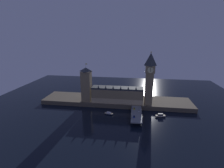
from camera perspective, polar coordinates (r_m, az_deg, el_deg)
ground_plane at (r=213.79m, az=0.22°, el=-10.64°), size 400.00×400.00×0.00m
embankment at (r=247.76m, az=1.45°, el=-5.96°), size 220.00×42.00×6.22m
parliament_hall at (r=232.75m, az=1.89°, el=-3.76°), size 72.96×16.49×26.19m
clock_tower at (r=222.69m, az=13.07°, el=2.29°), size 12.38×12.49×72.53m
victoria_tower at (r=236.80m, az=-8.97°, el=-0.10°), size 13.59×13.59×55.18m
bridge at (r=205.89m, az=8.58°, el=-10.61°), size 13.16×46.00×6.13m
car_northbound_lead at (r=215.93m, az=7.82°, el=-8.52°), size 1.92×4.72×1.37m
car_northbound_trail at (r=195.33m, az=7.76°, el=-11.30°), size 2.09×4.78×1.46m
car_southbound_trail at (r=210.99m, az=9.40°, el=-9.20°), size 1.84×4.44×1.45m
pedestrian_near_rail at (r=193.30m, az=6.88°, el=-11.53°), size 0.38×0.38×1.58m
pedestrian_mid_walk at (r=202.66m, az=10.28°, el=-10.26°), size 0.38×0.38×1.84m
pedestrian_far_rail at (r=216.01m, az=7.05°, el=-8.40°), size 0.38×0.38×1.73m
street_lamp_near at (r=190.06m, az=6.78°, el=-10.95°), size 1.34×0.60×6.42m
street_lamp_mid at (r=203.59m, az=10.42°, el=-9.20°), size 1.34×0.60×6.36m
street_lamp_far at (r=216.51m, az=6.99°, el=-7.30°), size 1.34×0.60×7.25m
boat_upstream at (r=213.33m, az=-1.17°, el=-10.35°), size 13.08×7.59×3.26m
boat_downstream at (r=215.78m, az=16.64°, el=-10.63°), size 14.25×6.00×4.40m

